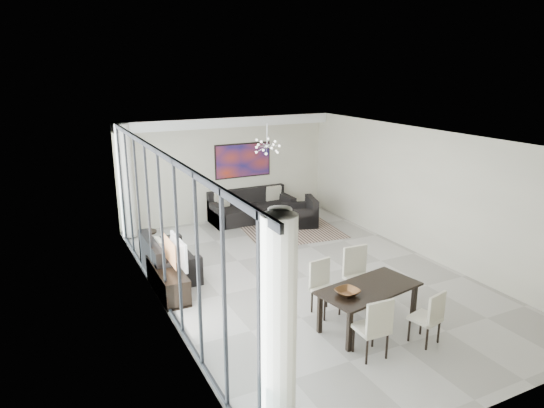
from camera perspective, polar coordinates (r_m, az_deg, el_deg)
room_shell at (r=9.92m, az=6.60°, el=-0.34°), size 6.00×9.00×2.90m
window_wall at (r=8.63m, az=-12.27°, el=-2.95°), size 0.37×8.95×2.90m
soffit at (r=13.23m, az=-5.23°, el=9.60°), size 5.98×0.40×0.26m
painting at (r=13.74m, az=-3.43°, el=5.14°), size 1.68×0.04×0.98m
chandelier at (r=11.77m, az=-0.59°, el=6.83°), size 0.66×0.66×0.71m
rug at (r=12.79m, az=2.48°, el=-3.29°), size 2.60×2.10×0.01m
coffee_table at (r=13.18m, az=0.40°, el=-1.71°), size 1.11×1.11×0.39m
bowl_coffee at (r=13.08m, az=0.36°, el=-0.88°), size 0.27×0.27×0.08m
sofa_main at (r=13.73m, az=-2.45°, el=-0.70°), size 2.34×0.96×0.85m
loveseat at (r=10.37m, az=-12.17°, el=-6.74°), size 0.91×1.62×0.81m
armchair at (r=13.30m, az=3.42°, el=-1.40°), size 1.07×1.10×0.76m
side_table at (r=11.54m, az=-14.38°, el=-3.97°), size 0.41×0.41×0.57m
tv_console at (r=9.63m, az=-12.19°, el=-8.69°), size 0.46×1.63×0.51m
television at (r=9.48m, az=-11.47°, el=-5.55°), size 0.13×0.97×0.56m
dining_table at (r=8.24m, az=11.31°, el=-10.13°), size 1.85×1.15×0.72m
dining_chair_sw at (r=7.45m, az=12.03°, el=-13.71°), size 0.47×0.47×0.98m
dining_chair_se at (r=8.04m, az=18.14°, el=-12.28°), size 0.49×0.49×0.89m
dining_chair_nw at (r=8.63m, az=6.01°, el=-9.23°), size 0.50×0.50×0.96m
dining_chair_ne at (r=9.04m, az=10.06°, el=-7.77°), size 0.51×0.51×1.06m
bowl_dining at (r=7.87m, az=8.86°, el=-10.22°), size 0.43×0.43×0.09m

